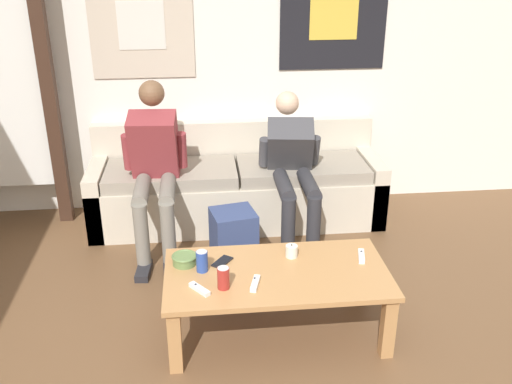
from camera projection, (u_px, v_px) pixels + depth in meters
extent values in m
cube|color=white|center=(229.00, 55.00, 4.54)|extent=(10.00, 0.05, 2.55)
cube|color=beige|center=(141.00, 25.00, 4.35)|extent=(0.79, 0.01, 0.80)
cube|color=silver|center=(141.00, 25.00, 4.34)|extent=(0.36, 0.01, 0.36)
cube|color=black|center=(334.00, 15.00, 4.47)|extent=(0.86, 0.01, 0.85)
cube|color=gold|center=(334.00, 15.00, 4.46)|extent=(0.38, 0.01, 0.38)
cube|color=#382319|center=(50.00, 97.00, 4.30)|extent=(0.10, 0.10, 2.05)
cube|color=beige|center=(234.00, 164.00, 4.82)|extent=(2.30, 0.13, 0.76)
cube|color=beige|center=(238.00, 200.00, 4.58)|extent=(2.30, 0.57, 0.39)
cube|color=beige|center=(98.00, 199.00, 4.45)|extent=(0.12, 0.57, 0.51)
cube|color=beige|center=(371.00, 188.00, 4.66)|extent=(0.12, 0.57, 0.51)
cube|color=gray|center=(171.00, 174.00, 4.43)|extent=(1.01, 0.53, 0.10)
cube|color=gray|center=(302.00, 169.00, 4.53)|extent=(1.01, 0.53, 0.10)
cube|color=#B27F4C|center=(277.00, 274.00, 3.20)|extent=(1.26, 0.65, 0.03)
cube|color=#B27F4C|center=(177.00, 284.00, 3.47)|extent=(0.07, 0.07, 0.38)
cube|color=#B27F4C|center=(361.00, 273.00, 3.58)|extent=(0.07, 0.07, 0.38)
cube|color=#B27F4C|center=(175.00, 341.00, 2.98)|extent=(0.07, 0.07, 0.38)
cube|color=#B27F4C|center=(388.00, 327.00, 3.09)|extent=(0.07, 0.07, 0.38)
cylinder|color=gray|center=(142.00, 192.00, 3.99)|extent=(0.11, 0.43, 0.11)
cylinder|color=gray|center=(142.00, 236.00, 3.89)|extent=(0.10, 0.10, 0.47)
cube|color=#232328|center=(144.00, 271.00, 3.92)|extent=(0.11, 0.25, 0.05)
cylinder|color=gray|center=(167.00, 191.00, 4.01)|extent=(0.11, 0.43, 0.11)
cylinder|color=gray|center=(168.00, 235.00, 3.91)|extent=(0.10, 0.10, 0.47)
cube|color=#232328|center=(170.00, 269.00, 3.94)|extent=(0.11, 0.25, 0.05)
cube|color=maroon|center=(154.00, 146.00, 4.16)|extent=(0.36, 0.37, 0.54)
sphere|color=brown|center=(152.00, 93.00, 4.11)|extent=(0.19, 0.19, 0.19)
cylinder|color=maroon|center=(128.00, 152.00, 4.17)|extent=(0.08, 0.12, 0.28)
cylinder|color=maroon|center=(181.00, 150.00, 4.20)|extent=(0.08, 0.12, 0.28)
cylinder|color=#2D2D33|center=(284.00, 186.00, 4.09)|extent=(0.11, 0.43, 0.11)
cylinder|color=#2D2D33|center=(288.00, 229.00, 3.98)|extent=(0.10, 0.10, 0.47)
cube|color=#232328|center=(289.00, 263.00, 4.02)|extent=(0.11, 0.25, 0.05)
cylinder|color=#2D2D33|center=(309.00, 185.00, 4.10)|extent=(0.11, 0.43, 0.11)
cylinder|color=#2D2D33|center=(313.00, 228.00, 4.00)|extent=(0.10, 0.10, 0.47)
cube|color=#232328|center=(314.00, 262.00, 4.03)|extent=(0.11, 0.25, 0.05)
cube|color=#3F3F44|center=(290.00, 147.00, 4.32)|extent=(0.39, 0.45, 0.48)
sphere|color=beige|center=(287.00, 103.00, 4.36)|extent=(0.18, 0.18, 0.18)
cylinder|color=#3F3F44|center=(264.00, 152.00, 4.34)|extent=(0.08, 0.14, 0.25)
cylinder|color=#3F3F44|center=(314.00, 150.00, 4.37)|extent=(0.08, 0.14, 0.25)
cube|color=navy|center=(234.00, 240.00, 3.93)|extent=(0.33, 0.32, 0.43)
cube|color=navy|center=(239.00, 261.00, 3.86)|extent=(0.22, 0.13, 0.19)
cylinder|color=#607F47|center=(185.00, 260.00, 3.26)|extent=(0.14, 0.14, 0.05)
torus|color=#607F47|center=(184.00, 256.00, 3.25)|extent=(0.15, 0.15, 0.02)
cylinder|color=silver|center=(292.00, 251.00, 3.33)|extent=(0.07, 0.07, 0.07)
cylinder|color=black|center=(292.00, 245.00, 3.32)|extent=(0.00, 0.00, 0.01)
cylinder|color=#28479E|center=(202.00, 261.00, 3.18)|extent=(0.07, 0.07, 0.12)
cylinder|color=silver|center=(202.00, 252.00, 3.15)|extent=(0.06, 0.06, 0.00)
cylinder|color=maroon|center=(223.00, 278.00, 3.02)|extent=(0.07, 0.07, 0.12)
cylinder|color=silver|center=(223.00, 268.00, 3.00)|extent=(0.06, 0.06, 0.00)
cube|color=white|center=(199.00, 289.00, 3.01)|extent=(0.11, 0.13, 0.02)
cylinder|color=#333842|center=(196.00, 284.00, 3.03)|extent=(0.01, 0.01, 0.00)
cube|color=white|center=(254.00, 283.00, 3.06)|extent=(0.07, 0.15, 0.02)
cylinder|color=#333842|center=(255.00, 278.00, 3.09)|extent=(0.01, 0.01, 0.00)
cube|color=white|center=(361.00, 256.00, 3.33)|extent=(0.07, 0.15, 0.02)
cylinder|color=#333842|center=(361.00, 251.00, 3.35)|extent=(0.01, 0.01, 0.00)
cube|color=black|center=(222.00, 262.00, 3.28)|extent=(0.13, 0.15, 0.01)
cube|color=black|center=(222.00, 261.00, 3.28)|extent=(0.12, 0.14, 0.00)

